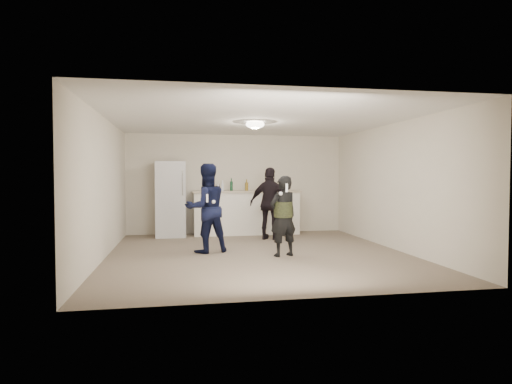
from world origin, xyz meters
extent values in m
plane|color=#6B5B4C|center=(0.00, 0.00, 0.00)|extent=(6.00, 6.00, 0.00)
plane|color=silver|center=(0.00, 0.00, 2.50)|extent=(6.00, 6.00, 0.00)
plane|color=beige|center=(0.00, 3.00, 1.25)|extent=(6.00, 0.00, 6.00)
plane|color=beige|center=(0.00, -3.00, 1.25)|extent=(6.00, 0.00, 6.00)
plane|color=beige|center=(-2.75, 0.00, 1.25)|extent=(0.00, 6.00, 6.00)
plane|color=beige|center=(2.75, 0.00, 1.25)|extent=(0.00, 6.00, 6.00)
cube|color=white|center=(0.20, 2.67, 0.53)|extent=(2.60, 0.56, 1.05)
cube|color=#C5B798|center=(0.20, 2.67, 1.07)|extent=(2.68, 0.64, 0.04)
cube|color=silver|center=(-1.65, 2.60, 0.90)|extent=(0.70, 0.70, 1.80)
cylinder|color=silver|center=(-1.37, 2.23, 1.30)|extent=(0.02, 0.02, 0.60)
ellipsoid|color=white|center=(0.00, 0.30, 2.45)|extent=(0.36, 0.36, 0.16)
cylinder|color=#BBBCC0|center=(-0.51, 2.59, 1.18)|extent=(0.08, 0.08, 0.17)
imported|color=#0F153F|center=(-0.94, 0.30, 0.85)|extent=(0.98, 0.86, 1.69)
imported|color=black|center=(0.41, -0.33, 0.73)|extent=(0.62, 0.50, 1.46)
cylinder|color=#303C1B|center=(0.41, -0.33, 0.85)|extent=(0.34, 0.34, 0.28)
imported|color=black|center=(0.61, 1.71, 0.83)|extent=(1.05, 0.79, 1.65)
cube|color=white|center=(-0.94, 0.02, 1.05)|extent=(0.04, 0.04, 0.15)
sphere|color=white|center=(-0.82, 0.05, 0.98)|extent=(0.07, 0.07, 0.07)
cube|color=white|center=(0.41, -0.58, 1.25)|extent=(0.04, 0.04, 0.15)
sphere|color=silver|center=(0.31, -0.55, 1.15)|extent=(0.07, 0.07, 0.07)
cylinder|color=#124224|center=(-0.18, 2.63, 1.21)|extent=(0.07, 0.07, 0.23)
cylinder|color=white|center=(-0.40, 2.64, 1.18)|extent=(0.07, 0.07, 0.18)
cylinder|color=#9A4316|center=(0.82, 2.55, 1.20)|extent=(0.07, 0.07, 0.21)
cylinder|color=#826013|center=(0.20, 2.62, 1.19)|extent=(0.08, 0.08, 0.20)
camera|label=1|loc=(-1.44, -7.84, 1.46)|focal=30.00mm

